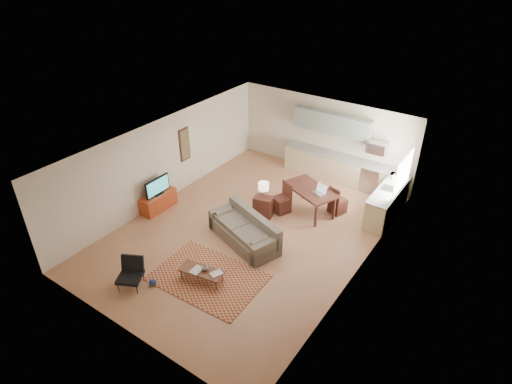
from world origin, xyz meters
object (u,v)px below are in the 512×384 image
Objects in this scene: console_table at (263,207)px; sofa at (244,229)px; tv_credenza at (158,201)px; coffee_table at (202,275)px; armchair at (130,275)px; dining_table at (310,200)px.

sofa is at bearing -91.52° from console_table.
coffee_table is at bearing -27.89° from tv_credenza.
sofa reaches higher than console_table.
tv_credenza is (-3.24, 1.71, 0.11)m from coffee_table.
armchair is 5.71m from dining_table.
sofa is at bearing 81.60° from coffee_table.
sofa is 1.44× the size of dining_table.
armchair is at bearing -114.87° from console_table.
armchair is at bearing -149.45° from coffee_table.
armchair is at bearing -92.69° from sofa.
armchair is (-1.21, -2.99, -0.04)m from sofa.
coffee_table is 3.66m from tv_credenza.
tv_credenza is at bearing 141.45° from coffee_table.
tv_credenza is at bearing -125.15° from dining_table.
tv_credenza is at bearing -157.84° from sofa.
armchair is 3.44m from tv_credenza.
sofa is 2.48m from dining_table.
console_table reaches higher than tv_credenza.
dining_table is (1.98, 5.35, 0.05)m from armchair.
console_table is 1.44m from dining_table.
console_table reaches higher than coffee_table.
coffee_table is at bearing -77.10° from dining_table.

